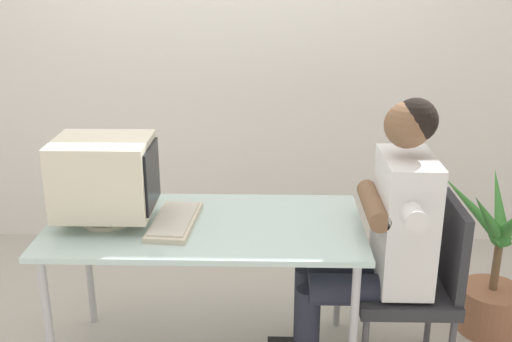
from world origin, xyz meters
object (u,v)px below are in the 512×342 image
at_px(desk, 205,235).
at_px(office_chair, 418,278).
at_px(keyboard, 175,221).
at_px(person_seated, 381,233).
at_px(potted_plant, 494,275).
at_px(crt_monitor, 105,177).

xyz_separation_m(desk, office_chair, (0.96, -0.04, -0.18)).
xyz_separation_m(keyboard, office_chair, (1.09, -0.03, -0.26)).
distance_m(desk, person_seated, 0.78).
bearing_deg(potted_plant, keyboard, -169.41).
xyz_separation_m(crt_monitor, keyboard, (0.30, -0.01, -0.20)).
xyz_separation_m(crt_monitor, office_chair, (1.39, -0.04, -0.46)).
bearing_deg(person_seated, desk, 176.72).
bearing_deg(office_chair, crt_monitor, 178.21).
relative_size(desk, potted_plant, 1.62).
height_order(keyboard, office_chair, office_chair).
height_order(crt_monitor, keyboard, crt_monitor).
height_order(desk, person_seated, person_seated).
relative_size(desk, crt_monitor, 3.31).
xyz_separation_m(desk, potted_plant, (1.43, 0.28, -0.34)).
bearing_deg(desk, keyboard, -174.19).
bearing_deg(person_seated, keyboard, 178.06).
distance_m(office_chair, potted_plant, 0.59).
bearing_deg(keyboard, potted_plant, 10.59).
xyz_separation_m(person_seated, potted_plant, (0.65, 0.32, -0.38)).
relative_size(desk, person_seated, 1.09).
bearing_deg(person_seated, office_chair, 0.00).
bearing_deg(office_chair, keyboard, 178.39).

